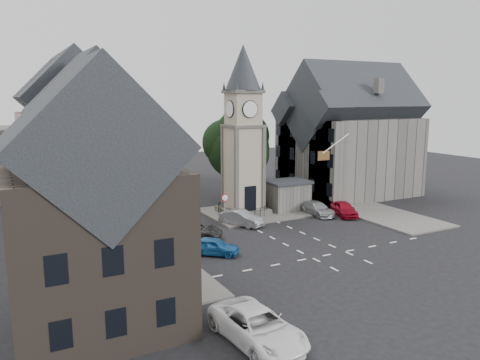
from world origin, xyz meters
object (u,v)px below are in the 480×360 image
stone_shelter (287,195)px  car_west_blue (213,246)px  clock_tower (243,132)px  pedestrian (337,196)px  car_east_red (344,209)px

stone_shelter → car_west_blue: 15.32m
clock_tower → stone_shelter: size_ratio=3.78×
pedestrian → stone_shelter: bearing=-16.3°
clock_tower → car_west_blue: 14.28m
pedestrian → clock_tower: bearing=-19.7°
stone_shelter → car_east_red: (3.70, -4.50, -0.85)m
car_west_blue → car_east_red: 16.65m
clock_tower → pedestrian: bearing=-1.2°
stone_shelter → car_east_red: stone_shelter is taller
car_west_blue → pedestrian: bearing=-25.3°
stone_shelter → pedestrian: (6.70, 0.25, -0.80)m
car_east_red → pedestrian: (3.00, 4.75, 0.05)m
pedestrian → car_west_blue: bearing=7.7°
stone_shelter → pedestrian: stone_shelter is taller
stone_shelter → pedestrian: size_ratio=2.87×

